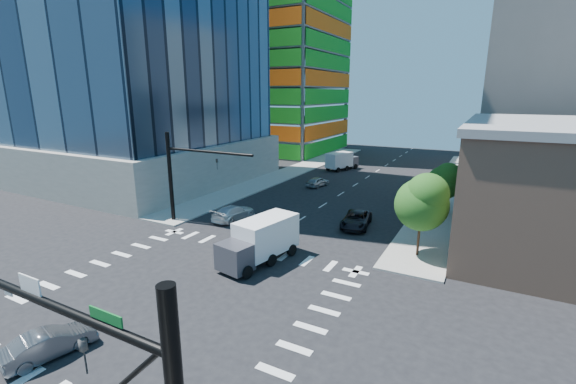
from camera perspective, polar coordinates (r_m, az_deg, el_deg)
The scene contains 14 objects.
ground at distance 26.79m, azimuth -16.03°, elevation -14.77°, with size 160.00×160.00×0.00m, color black.
road_markings at distance 26.79m, azimuth -16.03°, elevation -14.76°, with size 20.00×20.00×0.01m, color silver.
sidewalk_ne at distance 58.01m, azimuth 23.02°, elevation 0.54°, with size 5.00×60.00×0.15m, color gray.
sidewalk_nw at distance 64.87m, azimuth 0.55°, elevation 3.06°, with size 5.00×60.00×0.15m, color gray.
construction_building at distance 90.77m, azimuth -1.52°, elevation 21.84°, with size 25.16×34.50×70.60m.
signal_mast_nw at distance 39.43m, azimuth -15.57°, elevation 3.16°, with size 10.20×0.40×9.00m.
tree_south at distance 31.68m, azimuth 19.42°, elevation -1.30°, with size 4.16×4.16×6.82m.
tree_north at distance 43.42m, azimuth 22.25°, elevation 1.58°, with size 3.54×3.52×5.78m.
car_nb_far at distance 38.66m, azimuth 10.08°, elevation -4.02°, with size 2.48×5.38×1.49m, color black.
car_sb_near at distance 40.56m, azimuth -8.05°, elevation -3.04°, with size 2.14×5.26×1.53m, color white.
car_sb_mid at distance 54.68m, azimuth 4.41°, elevation 1.53°, with size 1.64×4.07×1.39m, color #AAADB1.
car_sb_cross at distance 23.86m, azimuth -31.85°, elevation -18.49°, with size 1.47×4.22×1.39m, color #525358.
box_truck_near at distance 30.05m, azimuth -4.54°, elevation -7.79°, with size 3.87×6.81×3.36m.
box_truck_far at distance 67.35m, azimuth 8.11°, elevation 4.43°, with size 4.31×6.29×3.04m.
Camera 1 is at (16.86, -16.43, 12.80)m, focal length 24.00 mm.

